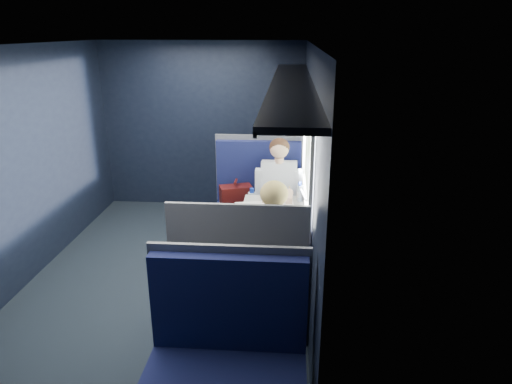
# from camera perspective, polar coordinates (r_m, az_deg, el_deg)

# --- Properties ---
(ground) EXTENTS (2.80, 4.20, 0.01)m
(ground) POSITION_cam_1_polar(r_m,az_deg,el_deg) (4.94, -10.65, -10.24)
(ground) COLOR black
(room_shell) EXTENTS (3.00, 4.40, 2.40)m
(room_shell) POSITION_cam_1_polar(r_m,az_deg,el_deg) (4.39, -11.56, 6.78)
(room_shell) COLOR black
(room_shell) RESTS_ON ground
(table) EXTENTS (0.62, 1.00, 0.74)m
(table) POSITION_cam_1_polar(r_m,az_deg,el_deg) (4.49, 1.69, -3.49)
(table) COLOR #54565E
(table) RESTS_ON ground
(seat_bay_near) EXTENTS (1.04, 0.62, 1.26)m
(seat_bay_near) POSITION_cam_1_polar(r_m,az_deg,el_deg) (5.39, 0.03, -2.15)
(seat_bay_near) COLOR #0D113A
(seat_bay_near) RESTS_ON ground
(seat_bay_far) EXTENTS (1.04, 0.62, 1.26)m
(seat_bay_far) POSITION_cam_1_polar(r_m,az_deg,el_deg) (3.84, -1.77, -11.97)
(seat_bay_far) COLOR #0D113A
(seat_bay_far) RESTS_ON ground
(seat_row_front) EXTENTS (1.04, 0.51, 1.16)m
(seat_row_front) POSITION_cam_1_polar(r_m,az_deg,el_deg) (6.26, 0.78, 0.85)
(seat_row_front) COLOR #0D113A
(seat_row_front) RESTS_ON ground
(seat_row_back) EXTENTS (1.04, 0.51, 1.16)m
(seat_row_back) POSITION_cam_1_polar(r_m,az_deg,el_deg) (3.10, -3.67, -20.97)
(seat_row_back) COLOR #0D113A
(seat_row_back) RESTS_ON ground
(man) EXTENTS (0.53, 0.56, 1.32)m
(man) POSITION_cam_1_polar(r_m,az_deg,el_deg) (5.12, 2.83, 0.12)
(man) COLOR black
(man) RESTS_ON ground
(woman) EXTENTS (0.53, 0.56, 1.32)m
(woman) POSITION_cam_1_polar(r_m,az_deg,el_deg) (3.81, 2.21, -6.78)
(woman) COLOR black
(woman) RESTS_ON ground
(papers) EXTENTS (0.77, 0.97, 0.01)m
(papers) POSITION_cam_1_polar(r_m,az_deg,el_deg) (4.35, 1.83, -3.10)
(papers) COLOR white
(papers) RESTS_ON table
(laptop) EXTENTS (0.26, 0.32, 0.22)m
(laptop) POSITION_cam_1_polar(r_m,az_deg,el_deg) (4.41, 5.45, -2.11)
(laptop) COLOR silver
(laptop) RESTS_ON table
(bottle_small) EXTENTS (0.06, 0.06, 0.21)m
(bottle_small) POSITION_cam_1_polar(r_m,az_deg,el_deg) (4.74, 5.50, -0.09)
(bottle_small) COLOR silver
(bottle_small) RESTS_ON table
(cup) EXTENTS (0.06, 0.06, 0.08)m
(cup) POSITION_cam_1_polar(r_m,az_deg,el_deg) (4.83, 5.47, -0.35)
(cup) COLOR white
(cup) RESTS_ON table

